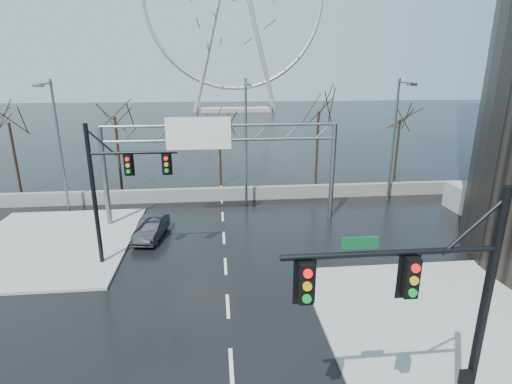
{
  "coord_description": "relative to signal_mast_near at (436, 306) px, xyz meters",
  "views": [
    {
      "loc": [
        -0.31,
        -12.38,
        10.63
      ],
      "look_at": [
        1.84,
        9.08,
        4.0
      ],
      "focal_mm": 28.0,
      "sensor_mm": 36.0,
      "label": 1
    }
  ],
  "objects": [
    {
      "name": "ground",
      "position": [
        -5.14,
        4.04,
        -4.87
      ],
      "size": [
        260.0,
        260.0,
        0.0
      ],
      "primitive_type": "plane",
      "color": "black",
      "rests_on": "ground"
    },
    {
      "name": "sidewalk_right_ext",
      "position": [
        4.86,
        6.04,
        -4.8
      ],
      "size": [
        12.0,
        10.0,
        0.15
      ],
      "primitive_type": "cube",
      "color": "gray",
      "rests_on": "ground"
    },
    {
      "name": "sidewalk_far",
      "position": [
        -16.14,
        16.04,
        -4.8
      ],
      "size": [
        10.0,
        12.0,
        0.15
      ],
      "primitive_type": "cube",
      "color": "gray",
      "rests_on": "ground"
    },
    {
      "name": "barrier_wall",
      "position": [
        -5.14,
        24.04,
        -4.32
      ],
      "size": [
        52.0,
        0.5,
        1.1
      ],
      "primitive_type": "cube",
      "color": "slate",
      "rests_on": "ground"
    },
    {
      "name": "signal_mast_near",
      "position": [
        0.0,
        0.0,
        0.0
      ],
      "size": [
        5.52,
        0.41,
        8.0
      ],
      "color": "black",
      "rests_on": "ground"
    },
    {
      "name": "signal_mast_far",
      "position": [
        -11.01,
        13.0,
        -0.04
      ],
      "size": [
        4.72,
        0.41,
        8.0
      ],
      "color": "black",
      "rests_on": "ground"
    },
    {
      "name": "sign_gantry",
      "position": [
        -5.52,
        19.0,
        0.31
      ],
      "size": [
        16.36,
        0.4,
        7.6
      ],
      "color": "slate",
      "rests_on": "ground"
    },
    {
      "name": "streetlight_left",
      "position": [
        -17.14,
        22.2,
        1.01
      ],
      "size": [
        0.5,
        2.55,
        10.0
      ],
      "color": "slate",
      "rests_on": "ground"
    },
    {
      "name": "streetlight_mid",
      "position": [
        -3.14,
        22.2,
        1.01
      ],
      "size": [
        0.5,
        2.55,
        10.0
      ],
      "color": "slate",
      "rests_on": "ground"
    },
    {
      "name": "streetlight_right",
      "position": [
        8.86,
        22.2,
        1.01
      ],
      "size": [
        0.5,
        2.55,
        10.0
      ],
      "color": "slate",
      "rests_on": "ground"
    },
    {
      "name": "tree_far_left",
      "position": [
        -23.14,
        28.04,
        0.7
      ],
      "size": [
        3.5,
        3.5,
        7.0
      ],
      "color": "black",
      "rests_on": "ground"
    },
    {
      "name": "tree_left",
      "position": [
        -14.14,
        27.54,
        1.1
      ],
      "size": [
        3.75,
        3.75,
        7.5
      ],
      "color": "black",
      "rests_on": "ground"
    },
    {
      "name": "tree_center",
      "position": [
        -5.14,
        28.54,
        0.3
      ],
      "size": [
        3.25,
        3.25,
        6.5
      ],
      "color": "black",
      "rests_on": "ground"
    },
    {
      "name": "tree_right",
      "position": [
        3.86,
        27.54,
        1.34
      ],
      "size": [
        3.9,
        3.9,
        7.8
      ],
      "color": "black",
      "rests_on": "ground"
    },
    {
      "name": "tree_far_right",
      "position": [
        11.86,
        28.04,
        0.54
      ],
      "size": [
        3.4,
        3.4,
        6.8
      ],
      "color": "black",
      "rests_on": "ground"
    },
    {
      "name": "ferris_wheel",
      "position": [
        -0.14,
        99.04,
        21.26
      ],
      "size": [
        45.0,
        6.0,
        50.91
      ],
      "color": "gray",
      "rests_on": "ground"
    },
    {
      "name": "car",
      "position": [
        -9.88,
        16.54,
        -4.2
      ],
      "size": [
        2.04,
        4.26,
        1.35
      ],
      "primitive_type": "imported",
      "rotation": [
        0.0,
        0.0,
        -0.15
      ],
      "color": "black",
      "rests_on": "ground"
    }
  ]
}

